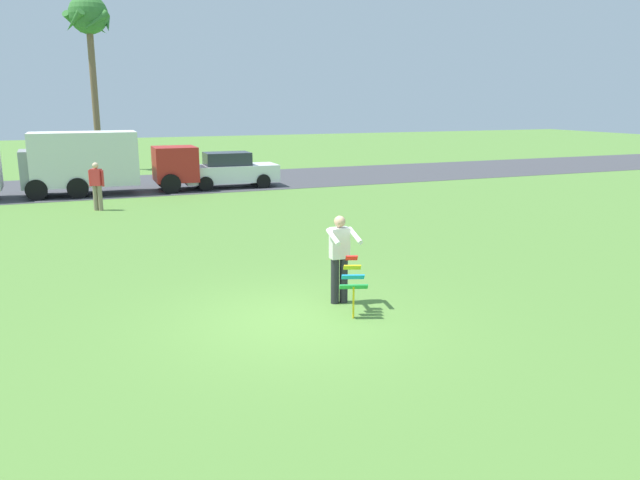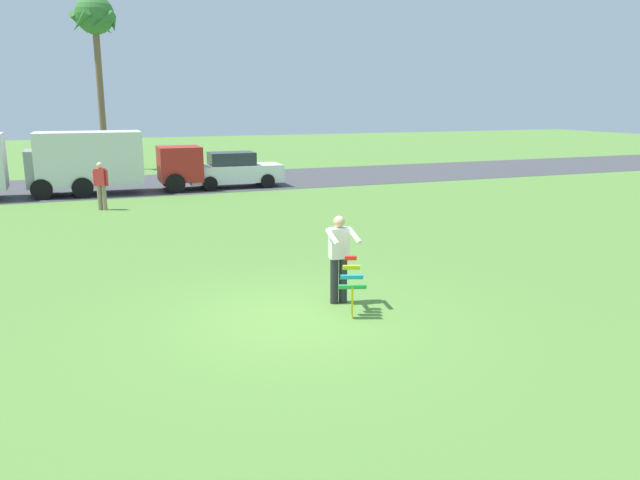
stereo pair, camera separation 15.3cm
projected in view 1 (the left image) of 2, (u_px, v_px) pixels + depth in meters
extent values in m
plane|color=#568438|center=(295.00, 320.00, 11.12)|extent=(120.00, 120.00, 0.00)
cube|color=#424247|center=(152.00, 184.00, 29.26)|extent=(120.00, 8.00, 0.01)
cylinder|color=#26262B|center=(344.00, 280.00, 12.02)|extent=(0.16, 0.16, 0.90)
cylinder|color=#26262B|center=(335.00, 281.00, 11.97)|extent=(0.16, 0.16, 0.90)
cube|color=silver|center=(340.00, 243.00, 11.83)|extent=(0.37, 0.24, 0.60)
sphere|color=tan|center=(340.00, 222.00, 11.74)|extent=(0.22, 0.22, 0.22)
cylinder|color=silver|center=(355.00, 236.00, 11.63)|extent=(0.12, 0.59, 0.24)
cylinder|color=silver|center=(333.00, 237.00, 11.49)|extent=(0.12, 0.59, 0.24)
cube|color=red|center=(352.00, 258.00, 11.47)|extent=(0.26, 0.21, 0.12)
cube|color=yellow|center=(352.00, 267.00, 11.34)|extent=(0.35, 0.24, 0.12)
cube|color=#1E99D8|center=(353.00, 277.00, 11.22)|extent=(0.44, 0.27, 0.12)
cube|color=green|center=(354.00, 287.00, 11.09)|extent=(0.53, 0.31, 0.12)
cylinder|color=yellow|center=(353.00, 303.00, 11.15)|extent=(0.04, 0.04, 0.60)
cube|color=gray|center=(44.00, 168.00, 25.25)|extent=(1.85, 1.95, 1.50)
cylinder|color=black|center=(37.00, 184.00, 26.10)|extent=(0.85, 0.30, 0.84)
cylinder|color=black|center=(36.00, 190.00, 24.45)|extent=(0.85, 0.30, 0.84)
cube|color=#B2231E|center=(175.00, 164.00, 27.07)|extent=(1.83, 1.93, 1.50)
cube|color=silver|center=(85.00, 159.00, 25.69)|extent=(4.23, 2.07, 2.20)
cylinder|color=black|center=(165.00, 179.00, 27.95)|extent=(0.84, 0.29, 0.84)
cylinder|color=black|center=(171.00, 184.00, 26.27)|extent=(0.84, 0.29, 0.84)
cylinder|color=black|center=(78.00, 183.00, 26.65)|extent=(0.84, 0.29, 0.84)
cylinder|color=black|center=(78.00, 188.00, 24.97)|extent=(0.84, 0.29, 0.84)
cube|color=white|center=(231.00, 173.00, 28.14)|extent=(4.25, 1.82, 0.76)
cube|color=#282D38|center=(227.00, 159.00, 27.95)|extent=(2.05, 1.45, 0.60)
cylinder|color=black|center=(254.00, 177.00, 29.40)|extent=(0.65, 0.24, 0.64)
cylinder|color=black|center=(263.00, 181.00, 27.92)|extent=(0.65, 0.24, 0.64)
cylinder|color=black|center=(199.00, 180.00, 28.51)|extent=(0.65, 0.24, 0.64)
cylinder|color=black|center=(206.00, 184.00, 27.03)|extent=(0.65, 0.24, 0.64)
cylinder|color=brown|center=(95.00, 96.00, 34.66)|extent=(0.36, 0.36, 8.30)
sphere|color=#387A33|center=(88.00, 14.00, 33.70)|extent=(2.10, 2.10, 2.10)
cone|color=#387A33|center=(107.00, 24.00, 34.15)|extent=(0.44, 1.56, 1.28)
cone|color=#387A33|center=(94.00, 25.00, 34.72)|extent=(1.62, 0.90, 1.28)
cone|color=#387A33|center=(74.00, 23.00, 34.02)|extent=(1.27, 1.52, 1.28)
cone|color=#387A33|center=(74.00, 21.00, 33.01)|extent=(1.27, 1.52, 1.28)
cone|color=#387A33|center=(95.00, 21.00, 33.09)|extent=(1.62, 0.90, 1.28)
cylinder|color=gray|center=(96.00, 198.00, 22.22)|extent=(0.16, 0.16, 0.90)
cylinder|color=gray|center=(100.00, 198.00, 22.20)|extent=(0.16, 0.16, 0.90)
cube|color=red|center=(96.00, 177.00, 22.05)|extent=(0.42, 0.37, 0.60)
sphere|color=beige|center=(95.00, 166.00, 21.95)|extent=(0.22, 0.22, 0.22)
cylinder|color=red|center=(90.00, 178.00, 22.09)|extent=(0.09, 0.09, 0.58)
cylinder|color=red|center=(103.00, 178.00, 22.02)|extent=(0.09, 0.09, 0.58)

